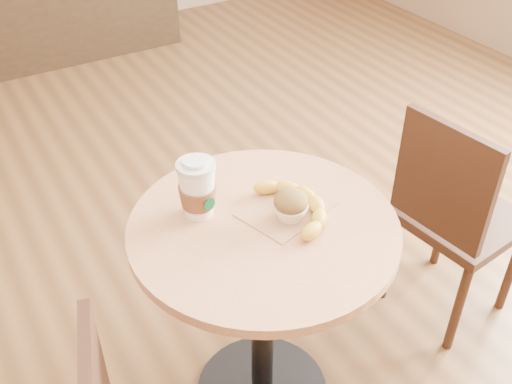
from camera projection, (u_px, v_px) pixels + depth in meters
cafe_table at (263, 279)px, 1.72m from camera, size 0.73×0.73×0.75m
chair_right at (454, 214)px, 2.07m from camera, size 0.42×0.42×0.86m
kraft_bag at (286, 209)px, 1.64m from camera, size 0.28×0.24×0.00m
coffee_cup at (197, 190)px, 1.58m from camera, size 0.10×0.11×0.17m
muffin at (291, 205)px, 1.59m from camera, size 0.10×0.10×0.09m
banana at (299, 204)px, 1.63m from camera, size 0.18×0.31×0.04m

